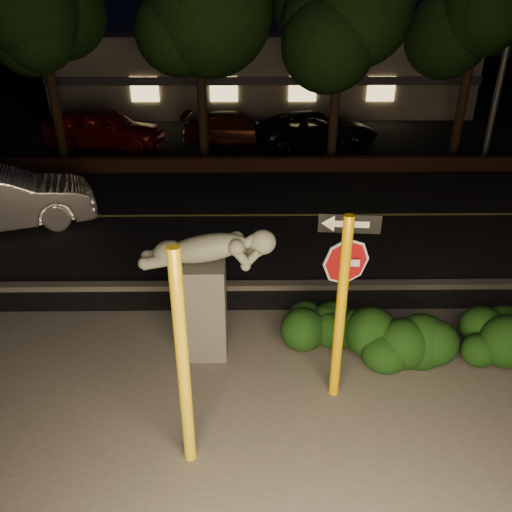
{
  "coord_description": "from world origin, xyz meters",
  "views": [
    {
      "loc": [
        -0.68,
        -6.38,
        5.48
      ],
      "look_at": [
        -0.59,
        1.27,
        1.6
      ],
      "focal_mm": 35.0,
      "sensor_mm": 36.0,
      "label": 1
    }
  ],
  "objects_px": {
    "signpost": "(346,262)",
    "parked_car_dark": "(316,130)",
    "parked_car_darkred": "(237,128)",
    "parked_car_red": "(104,128)",
    "yellow_pole_right": "(341,313)",
    "sculpture": "(207,281)",
    "yellow_pole_left": "(183,365)"
  },
  "relations": [
    {
      "from": "sculpture",
      "to": "parked_car_darkred",
      "type": "relative_size",
      "value": 0.5
    },
    {
      "from": "sculpture",
      "to": "parked_car_darkred",
      "type": "distance_m",
      "value": 14.56
    },
    {
      "from": "yellow_pole_left",
      "to": "parked_car_dark",
      "type": "xyz_separation_m",
      "value": [
        3.6,
        16.34,
        -0.85
      ]
    },
    {
      "from": "parked_car_red",
      "to": "yellow_pole_right",
      "type": "bearing_deg",
      "value": -145.9
    },
    {
      "from": "yellow_pole_left",
      "to": "parked_car_dark",
      "type": "distance_m",
      "value": 16.76
    },
    {
      "from": "signpost",
      "to": "parked_car_dark",
      "type": "distance_m",
      "value": 14.49
    },
    {
      "from": "yellow_pole_left",
      "to": "signpost",
      "type": "distance_m",
      "value": 3.04
    },
    {
      "from": "signpost",
      "to": "parked_car_red",
      "type": "relative_size",
      "value": 0.55
    },
    {
      "from": "parked_car_dark",
      "to": "yellow_pole_left",
      "type": "bearing_deg",
      "value": 153.42
    },
    {
      "from": "parked_car_darkred",
      "to": "parked_car_red",
      "type": "bearing_deg",
      "value": 98.9
    },
    {
      "from": "sculpture",
      "to": "parked_car_red",
      "type": "bearing_deg",
      "value": 110.62
    },
    {
      "from": "parked_car_darkred",
      "to": "parked_car_dark",
      "type": "distance_m",
      "value": 3.38
    },
    {
      "from": "parked_car_red",
      "to": "sculpture",
      "type": "bearing_deg",
      "value": -151.0
    },
    {
      "from": "yellow_pole_right",
      "to": "parked_car_darkred",
      "type": "relative_size",
      "value": 0.65
    },
    {
      "from": "signpost",
      "to": "parked_car_darkred",
      "type": "height_order",
      "value": "signpost"
    },
    {
      "from": "yellow_pole_right",
      "to": "parked_car_dark",
      "type": "xyz_separation_m",
      "value": [
        1.49,
        15.12,
        -0.78
      ]
    },
    {
      "from": "parked_car_darkred",
      "to": "yellow_pole_right",
      "type": "bearing_deg",
      "value": -170.92
    },
    {
      "from": "yellow_pole_right",
      "to": "sculpture",
      "type": "bearing_deg",
      "value": 151.85
    },
    {
      "from": "signpost",
      "to": "parked_car_red",
      "type": "distance_m",
      "value": 16.15
    },
    {
      "from": "parked_car_red",
      "to": "parked_car_dark",
      "type": "height_order",
      "value": "parked_car_red"
    },
    {
      "from": "sculpture",
      "to": "parked_car_darkred",
      "type": "height_order",
      "value": "sculpture"
    },
    {
      "from": "yellow_pole_left",
      "to": "parked_car_dark",
      "type": "bearing_deg",
      "value": 77.56
    },
    {
      "from": "yellow_pole_left",
      "to": "parked_car_dark",
      "type": "relative_size",
      "value": 0.6
    },
    {
      "from": "parked_car_red",
      "to": "signpost",
      "type": "bearing_deg",
      "value": -144.18
    },
    {
      "from": "signpost",
      "to": "parked_car_red",
      "type": "bearing_deg",
      "value": 123.6
    },
    {
      "from": "yellow_pole_right",
      "to": "parked_car_darkred",
      "type": "distance_m",
      "value": 15.75
    },
    {
      "from": "signpost",
      "to": "parked_car_dark",
      "type": "height_order",
      "value": "signpost"
    },
    {
      "from": "signpost",
      "to": "parked_car_red",
      "type": "height_order",
      "value": "signpost"
    },
    {
      "from": "yellow_pole_left",
      "to": "parked_car_darkred",
      "type": "distance_m",
      "value": 16.87
    },
    {
      "from": "yellow_pole_right",
      "to": "sculpture",
      "type": "height_order",
      "value": "yellow_pole_right"
    },
    {
      "from": "parked_car_red",
      "to": "parked_car_darkred",
      "type": "distance_m",
      "value": 5.56
    },
    {
      "from": "yellow_pole_left",
      "to": "parked_car_darkred",
      "type": "xyz_separation_m",
      "value": [
        0.27,
        16.84,
        -0.91
      ]
    }
  ]
}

